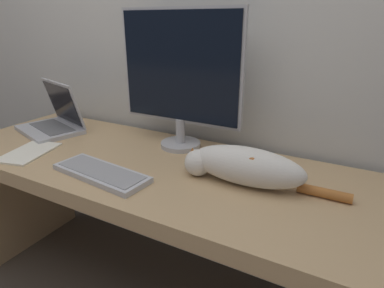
# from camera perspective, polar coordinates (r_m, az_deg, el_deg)

# --- Properties ---
(wall_back) EXTENTS (6.40, 0.06, 2.60)m
(wall_back) POSITION_cam_1_polar(r_m,az_deg,el_deg) (1.52, -0.97, 23.75)
(wall_back) COLOR silver
(wall_back) RESTS_ON ground_plane
(desk) EXTENTS (1.74, 0.65, 0.71)m
(desk) POSITION_cam_1_polar(r_m,az_deg,el_deg) (1.36, -8.83, -7.90)
(desk) COLOR tan
(desk) RESTS_ON ground_plane
(monitor) EXTENTS (0.55, 0.17, 0.57)m
(monitor) POSITION_cam_1_polar(r_m,az_deg,el_deg) (1.34, -2.16, 12.11)
(monitor) COLOR #B2B2B7
(monitor) RESTS_ON desk
(laptop) EXTENTS (0.38, 0.32, 0.24)m
(laptop) POSITION_cam_1_polar(r_m,az_deg,el_deg) (1.76, -23.34, 3.76)
(laptop) COLOR #B7B7BC
(laptop) RESTS_ON desk
(external_keyboard) EXTENTS (0.39, 0.17, 0.02)m
(external_keyboard) POSITION_cam_1_polar(r_m,az_deg,el_deg) (1.20, -15.85, -4.97)
(external_keyboard) COLOR #BCBCC1
(external_keyboard) RESTS_ON desk
(cat) EXTENTS (0.55, 0.14, 0.13)m
(cat) POSITION_cam_1_polar(r_m,az_deg,el_deg) (1.09, 9.08, -3.75)
(cat) COLOR silver
(cat) RESTS_ON desk
(paper_notepad) EXTENTS (0.20, 0.27, 0.01)m
(paper_notepad) POSITION_cam_1_polar(r_m,az_deg,el_deg) (1.51, -27.01, -1.33)
(paper_notepad) COLOR white
(paper_notepad) RESTS_ON desk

